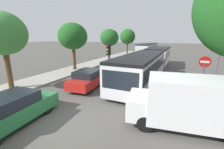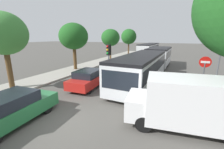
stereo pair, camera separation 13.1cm
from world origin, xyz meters
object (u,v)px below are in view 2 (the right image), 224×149
city_bus_rear (149,48)px  no_entry_sign (204,71)px  tree_left_near (3,34)px  traffic_light (109,55)px  queued_car_green (11,109)px  white_van (189,102)px  tree_left_distant (129,37)px  tree_left_far (110,38)px  queued_car_silver (133,59)px  queued_car_red (89,79)px  queued_car_white (118,66)px  direction_sign_post (220,56)px  articulated_bus (151,61)px  tree_left_mid (74,37)px

city_bus_rear → no_entry_sign: 26.08m
city_bus_rear → tree_left_near: tree_left_near is taller
traffic_light → queued_car_green: bearing=8.4°
white_van → no_entry_sign: bearing=-111.0°
queued_car_green → white_van: white_van is taller
queued_car_green → tree_left_distant: 29.50m
tree_left_near → white_van: bearing=0.1°
traffic_light → tree_left_far: 14.60m
queued_car_silver → queued_car_red: bearing=175.9°
queued_car_red → queued_car_silver: (0.05, 12.41, -0.04)m
no_entry_sign → tree_left_distant: bearing=-150.8°
city_bus_rear → queued_car_green: (-0.22, -31.83, -0.68)m
queued_car_red → white_van: size_ratio=0.81×
queued_car_white → direction_sign_post: direction_sign_post is taller
city_bus_rear → direction_sign_post: bearing=-154.3°
city_bus_rear → tree_left_far: tree_left_far is taller
articulated_bus → tree_left_mid: tree_left_mid is taller
queued_car_green → tree_left_near: tree_left_near is taller
city_bus_rear → queued_car_silver: (0.19, -13.41, -0.75)m
queued_car_red → tree_left_near: size_ratio=0.74×
articulated_bus → tree_left_far: size_ratio=3.24×
queued_car_white → tree_left_far: size_ratio=0.75×
tree_left_distant → white_van: bearing=-66.4°
queued_car_silver → white_van: white_van is taller
no_entry_sign → direction_sign_post: size_ratio=0.78×
queued_car_red → tree_left_distant: 23.67m
queued_car_red → tree_left_distant: bearing=6.5°
tree_left_mid → queued_car_white: bearing=15.2°
articulated_bus → traffic_light: (-2.77, -4.67, 1.02)m
queued_car_silver → tree_left_far: size_ratio=0.74×
queued_car_silver → no_entry_sign: size_ratio=1.41×
direction_sign_post → queued_car_silver: bearing=-35.4°
queued_car_red → queued_car_silver: 12.41m
queued_car_green → white_van: (7.51, 3.04, 0.49)m
queued_car_silver → traffic_light: bearing=-178.8°
tree_left_near → tree_left_far: (0.15, 17.91, -0.36)m
city_bus_rear → queued_car_green: 31.84m
queued_car_red → traffic_light: (1.01, 1.68, 1.77)m
tree_left_near → queued_car_white: bearing=60.7°
white_van → traffic_light: (-6.14, 4.64, 1.26)m
no_entry_sign → tree_left_far: (-13.03, 13.85, 1.98)m
tree_left_mid → tree_left_far: tree_left_mid is taller
queued_car_green → queued_car_red: (0.36, 6.00, -0.02)m
queued_car_white → tree_left_mid: (-5.09, -1.38, 3.35)m
articulated_bus → city_bus_rear: 19.87m
queued_car_red → direction_sign_post: bearing=-70.1°
queued_car_white → white_van: 11.62m
white_van → traffic_light: bearing=-45.2°
queued_car_silver → tree_left_far: tree_left_far is taller
no_entry_sign → tree_left_distant: 25.28m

